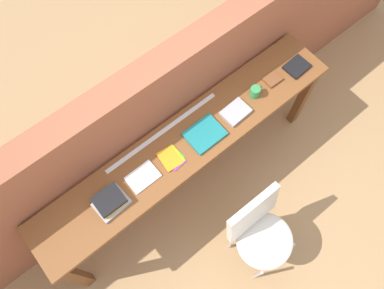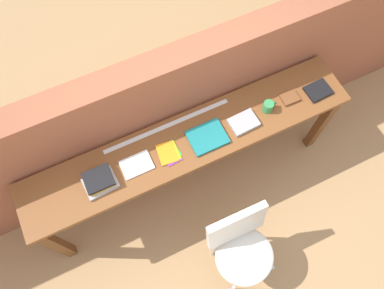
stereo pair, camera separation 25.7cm
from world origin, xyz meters
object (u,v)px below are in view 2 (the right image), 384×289
(book_stack_leftmost, at_px, (99,181))
(mug, at_px, (268,106))
(magazine_cycling, at_px, (137,165))
(book_open_centre, at_px, (207,137))
(chair_white_moulded, at_px, (241,246))
(leather_journal_brown, at_px, (290,98))
(book_repair_rightmost, at_px, (318,90))
(pamphlet_pile_colourful, at_px, (169,153))

(book_stack_leftmost, xyz_separation_m, mug, (1.31, 0.00, 0.01))
(magazine_cycling, bearing_deg, book_open_centre, -2.47)
(chair_white_moulded, height_order, leather_journal_brown, leather_journal_brown)
(magazine_cycling, xyz_separation_m, book_open_centre, (0.54, -0.02, 0.01))
(leather_journal_brown, xyz_separation_m, book_repair_rightmost, (0.23, -0.04, 0.00))
(magazine_cycling, distance_m, book_open_centre, 0.54)
(book_open_centre, relative_size, book_repair_rightmost, 1.44)
(magazine_cycling, bearing_deg, pamphlet_pile_colourful, -3.15)
(book_open_centre, xyz_separation_m, book_repair_rightmost, (0.93, -0.01, 0.00))
(leather_journal_brown, bearing_deg, book_open_centre, -176.48)
(chair_white_moulded, xyz_separation_m, book_stack_leftmost, (-0.73, 0.76, 0.39))
(magazine_cycling, height_order, mug, mug)
(chair_white_moulded, height_order, book_open_centre, book_open_centre)
(chair_white_moulded, bearing_deg, mug, 52.58)
(pamphlet_pile_colourful, distance_m, book_open_centre, 0.30)
(book_stack_leftmost, distance_m, pamphlet_pile_colourful, 0.51)
(magazine_cycling, height_order, book_open_centre, book_open_centre)
(mug, relative_size, book_repair_rightmost, 0.60)
(book_stack_leftmost, height_order, pamphlet_pile_colourful, book_stack_leftmost)
(magazine_cycling, height_order, pamphlet_pile_colourful, magazine_cycling)
(book_stack_leftmost, distance_m, magazine_cycling, 0.27)
(pamphlet_pile_colourful, relative_size, book_open_centre, 0.70)
(chair_white_moulded, bearing_deg, leather_journal_brown, 44.57)
(book_open_centre, relative_size, mug, 2.40)
(pamphlet_pile_colourful, height_order, leather_journal_brown, leather_journal_brown)
(chair_white_moulded, distance_m, book_open_centre, 0.83)
(book_open_centre, distance_m, leather_journal_brown, 0.70)
(book_stack_leftmost, distance_m, book_open_centre, 0.81)
(chair_white_moulded, bearing_deg, magazine_cycling, 120.81)
(book_stack_leftmost, bearing_deg, pamphlet_pile_colourful, -0.20)
(chair_white_moulded, relative_size, book_stack_leftmost, 3.89)
(book_repair_rightmost, bearing_deg, mug, 173.64)
(book_stack_leftmost, bearing_deg, magazine_cycling, 2.34)
(pamphlet_pile_colourful, relative_size, book_repair_rightmost, 1.01)
(magazine_cycling, xyz_separation_m, leather_journal_brown, (1.24, 0.00, 0.01))
(magazine_cycling, distance_m, pamphlet_pile_colourful, 0.24)
(mug, bearing_deg, chair_white_moulded, -127.42)
(book_open_centre, bearing_deg, pamphlet_pile_colourful, 178.30)
(chair_white_moulded, height_order, mug, mug)
(chair_white_moulded, relative_size, pamphlet_pile_colourful, 4.79)
(book_stack_leftmost, xyz_separation_m, book_repair_rightmost, (1.74, -0.02, -0.02))
(mug, xyz_separation_m, book_repair_rightmost, (0.42, -0.03, -0.03))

